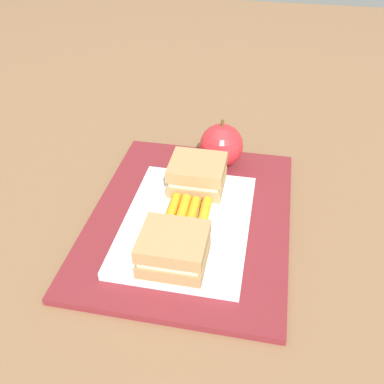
{
  "coord_description": "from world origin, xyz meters",
  "views": [
    {
      "loc": [
        -0.46,
        -0.09,
        0.42
      ],
      "look_at": [
        0.01,
        0.0,
        0.04
      ],
      "focal_mm": 40.64,
      "sensor_mm": 36.0,
      "label": 1
    }
  ],
  "objects_px": {
    "food_tray": "(187,223)",
    "carrot_sticks_bundle": "(186,217)",
    "sandwich_half_right": "(197,174)",
    "sandwich_half_left": "(174,249)",
    "apple": "(221,145)"
  },
  "relations": [
    {
      "from": "food_tray",
      "to": "carrot_sticks_bundle",
      "type": "distance_m",
      "value": 0.01
    },
    {
      "from": "sandwich_half_right",
      "to": "carrot_sticks_bundle",
      "type": "distance_m",
      "value": 0.08
    },
    {
      "from": "food_tray",
      "to": "sandwich_half_left",
      "type": "height_order",
      "value": "sandwich_half_left"
    },
    {
      "from": "food_tray",
      "to": "carrot_sticks_bundle",
      "type": "height_order",
      "value": "carrot_sticks_bundle"
    },
    {
      "from": "carrot_sticks_bundle",
      "to": "sandwich_half_left",
      "type": "bearing_deg",
      "value": -179.82
    },
    {
      "from": "food_tray",
      "to": "apple",
      "type": "xyz_separation_m",
      "value": [
        0.16,
        -0.02,
        0.03
      ]
    },
    {
      "from": "sandwich_half_right",
      "to": "apple",
      "type": "distance_m",
      "value": 0.09
    },
    {
      "from": "food_tray",
      "to": "sandwich_half_right",
      "type": "distance_m",
      "value": 0.08
    },
    {
      "from": "food_tray",
      "to": "carrot_sticks_bundle",
      "type": "bearing_deg",
      "value": 162.4
    },
    {
      "from": "sandwich_half_right",
      "to": "carrot_sticks_bundle",
      "type": "xyz_separation_m",
      "value": [
        -0.08,
        0.0,
        -0.01
      ]
    },
    {
      "from": "sandwich_half_left",
      "to": "apple",
      "type": "relative_size",
      "value": 0.98
    },
    {
      "from": "food_tray",
      "to": "carrot_sticks_bundle",
      "type": "xyz_separation_m",
      "value": [
        -0.0,
        0.0,
        0.01
      ]
    },
    {
      "from": "sandwich_half_right",
      "to": "sandwich_half_left",
      "type": "bearing_deg",
      "value": 180.0
    },
    {
      "from": "food_tray",
      "to": "apple",
      "type": "relative_size",
      "value": 2.82
    },
    {
      "from": "sandwich_half_left",
      "to": "sandwich_half_right",
      "type": "xyz_separation_m",
      "value": [
        0.16,
        0.0,
        0.0
      ]
    }
  ]
}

